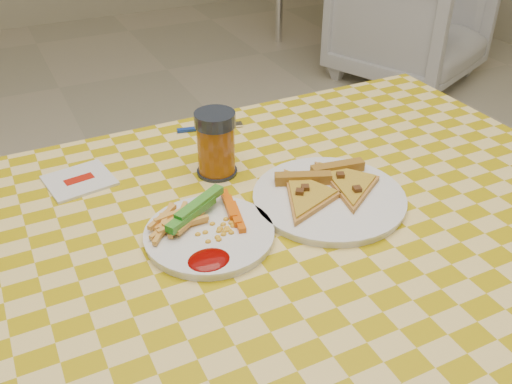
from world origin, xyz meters
TOP-DOWN VIEW (x-y plane):
  - table at (0.00, 0.00)m, footprint 1.28×0.88m
  - plate_left at (-0.10, 0.01)m, footprint 0.24×0.24m
  - plate_right at (0.13, 0.01)m, footprint 0.30×0.30m
  - fries_veggies at (-0.11, 0.02)m, footprint 0.19×0.18m
  - pizza_slices at (0.13, 0.03)m, footprint 0.26×0.23m
  - drink_glass at (-0.01, 0.19)m, footprint 0.08×0.08m
  - napkin at (-0.25, 0.28)m, footprint 0.13×0.12m
  - fork at (0.05, 0.37)m, footprint 0.14×0.05m
  - bg_chair at (1.92, 1.90)m, footprint 0.95×0.92m

SIDE VIEW (x-z plane):
  - bg_chair at x=1.92m, z-range 0.00..0.75m
  - table at x=0.00m, z-range 0.30..1.06m
  - napkin at x=-0.25m, z-range 0.76..0.76m
  - fork at x=0.05m, z-range 0.76..0.76m
  - plate_left at x=-0.10m, z-range 0.76..0.77m
  - plate_right at x=0.13m, z-range 0.76..0.77m
  - pizza_slices at x=0.13m, z-range 0.76..0.79m
  - fries_veggies at x=-0.11m, z-range 0.76..0.80m
  - drink_glass at x=-0.01m, z-range 0.75..0.88m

